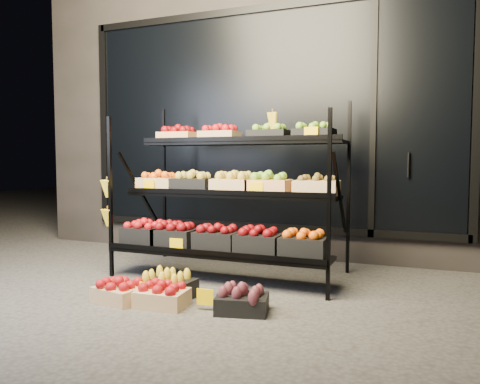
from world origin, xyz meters
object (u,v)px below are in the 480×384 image
at_px(floor_crate_left, 119,291).
at_px(floor_crate_midleft, 166,285).
at_px(display_rack, 228,193).
at_px(floor_crate_midright, 162,295).

bearing_deg(floor_crate_left, floor_crate_midleft, 51.32).
distance_m(display_rack, floor_crate_left, 1.36).
relative_size(display_rack, floor_crate_midright, 5.60).
distance_m(display_rack, floor_crate_midleft, 1.09).
bearing_deg(floor_crate_left, floor_crate_midright, 15.88).
height_order(floor_crate_left, floor_crate_midright, floor_crate_midright).
height_order(display_rack, floor_crate_midright, display_rack).
relative_size(floor_crate_midleft, floor_crate_midright, 1.16).
distance_m(floor_crate_left, floor_crate_midright, 0.37).
distance_m(floor_crate_left, floor_crate_midleft, 0.37).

